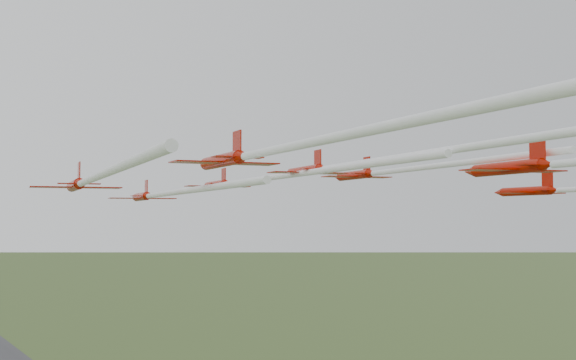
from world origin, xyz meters
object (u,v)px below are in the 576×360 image
jet_row2_right (389,171)px  jet_row4_left (286,147)px  jet_row2_left (162,194)px  jet_row3_mid (352,164)px  jet_lead (253,180)px  jet_row3_left (88,180)px

jet_row2_right → jet_row4_left: jet_row2_right is taller
jet_row2_left → jet_row3_mid: bearing=-43.7°
jet_row2_left → jet_row4_left: jet_row4_left is taller
jet_lead → jet_row3_mid: bearing=-87.7°
jet_row4_left → jet_row3_mid: bearing=49.6°
jet_lead → jet_row3_left: 37.58m
jet_row2_right → jet_row3_mid: size_ratio=0.93×
jet_row2_left → jet_row3_mid: jet_row3_mid is taller
jet_row3_left → jet_lead: bearing=51.8°
jet_row3_left → jet_row4_left: size_ratio=0.83×
jet_lead → jet_row2_right: size_ratio=1.39×
jet_lead → jet_row3_left: jet_lead is taller
jet_row3_mid → jet_row2_left: bearing=136.3°
jet_row4_left → jet_lead: bearing=71.6°
jet_row2_left → jet_row2_right: bearing=3.6°
jet_row3_mid → jet_row4_left: size_ratio=0.92×
jet_row2_right → jet_row3_mid: (-15.63, -13.43, -0.52)m
jet_row2_left → jet_row3_left: 20.84m
jet_row2_left → jet_row3_mid: size_ratio=1.02×
jet_lead → jet_row2_left: (-15.55, -8.22, -2.22)m
jet_row2_right → jet_row3_left: bearing=-150.3°
jet_lead → jet_row2_left: size_ratio=1.28×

